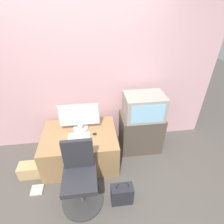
% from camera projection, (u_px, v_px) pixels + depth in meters
% --- Properties ---
extents(ground_plane, '(12.00, 12.00, 0.00)m').
position_uv_depth(ground_plane, '(88.00, 204.00, 2.30)').
color(ground_plane, '#4C4742').
extents(wall_back, '(4.40, 0.05, 2.60)m').
position_uv_depth(wall_back, '(81.00, 73.00, 2.70)').
color(wall_back, '#CC9EA3').
rests_on(wall_back, ground_plane).
extents(desk, '(1.12, 0.83, 0.55)m').
position_uv_depth(desk, '(81.00, 147.00, 2.79)').
color(desk, '#937047').
rests_on(desk, ground_plane).
extents(side_stand, '(0.68, 0.48, 0.67)m').
position_uv_depth(side_stand, '(140.00, 132.00, 3.02)').
color(side_stand, '#4C4238').
rests_on(side_stand, ground_plane).
extents(main_monitor, '(0.61, 0.23, 0.44)m').
position_uv_depth(main_monitor, '(79.00, 117.00, 2.63)').
color(main_monitor, '#B2B2B7').
rests_on(main_monitor, desk).
extents(keyboard, '(0.32, 0.13, 0.01)m').
position_uv_depth(keyboard, '(79.00, 136.00, 2.59)').
color(keyboard, white).
rests_on(keyboard, desk).
extents(mouse, '(0.07, 0.04, 0.03)m').
position_uv_depth(mouse, '(95.00, 134.00, 2.62)').
color(mouse, black).
rests_on(mouse, desk).
extents(crt_tv, '(0.61, 0.43, 0.40)m').
position_uv_depth(crt_tv, '(144.00, 107.00, 2.71)').
color(crt_tv, gray).
rests_on(crt_tv, side_stand).
extents(office_chair, '(0.54, 0.54, 0.91)m').
position_uv_depth(office_chair, '(80.00, 180.00, 2.17)').
color(office_chair, '#333333').
rests_on(office_chair, ground_plane).
extents(cardboard_box_lower, '(0.31, 0.20, 0.21)m').
position_uv_depth(cardboard_box_lower, '(30.00, 170.00, 2.62)').
color(cardboard_box_lower, tan).
rests_on(cardboard_box_lower, ground_plane).
extents(handbag, '(0.28, 0.15, 0.39)m').
position_uv_depth(handbag, '(122.00, 194.00, 2.25)').
color(handbag, '#232328').
rests_on(handbag, ground_plane).
extents(book, '(0.16, 0.16, 0.02)m').
position_uv_depth(book, '(37.00, 190.00, 2.45)').
color(book, beige).
rests_on(book, ground_plane).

